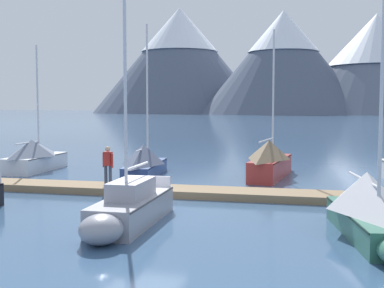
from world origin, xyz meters
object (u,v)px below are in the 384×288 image
(sailboat_nearest_berth, at_px, (36,156))
(sailboat_mid_dock_port, at_px, (145,161))
(sailboat_mid_dock_starboard, at_px, (128,208))
(sailboat_far_berth, at_px, (272,159))
(person_on_dock, at_px, (108,163))
(sailboat_outer_slip, at_px, (371,208))

(sailboat_nearest_berth, distance_m, sailboat_mid_dock_port, 6.97)
(sailboat_mid_dock_port, distance_m, sailboat_mid_dock_starboard, 11.05)
(sailboat_far_berth, xyz_separation_m, person_on_dock, (-6.25, -6.52, 0.33))
(sailboat_nearest_berth, bearing_deg, sailboat_mid_dock_starboard, -46.60)
(sailboat_nearest_berth, bearing_deg, sailboat_outer_slip, -30.63)
(sailboat_outer_slip, height_order, person_on_dock, sailboat_outer_slip)
(person_on_dock, bearing_deg, sailboat_mid_dock_port, 92.32)
(sailboat_far_berth, height_order, person_on_dock, sailboat_far_berth)
(sailboat_far_berth, bearing_deg, person_on_dock, -133.77)
(sailboat_mid_dock_starboard, bearing_deg, sailboat_mid_dock_port, 108.42)
(sailboat_mid_dock_starboard, xyz_separation_m, sailboat_far_berth, (2.96, 12.01, 0.36))
(sailboat_mid_dock_starboard, distance_m, sailboat_far_berth, 12.38)
(sailboat_nearest_berth, distance_m, sailboat_outer_slip, 20.42)
(sailboat_nearest_berth, distance_m, sailboat_far_berth, 13.44)
(sailboat_far_berth, bearing_deg, sailboat_mid_dock_starboard, -103.85)
(sailboat_mid_dock_starboard, height_order, sailboat_far_berth, sailboat_far_berth)
(sailboat_far_berth, distance_m, sailboat_outer_slip, 12.12)
(sailboat_mid_dock_starboard, bearing_deg, sailboat_nearest_berth, 133.40)
(sailboat_nearest_berth, relative_size, sailboat_mid_dock_starboard, 0.99)
(sailboat_nearest_berth, relative_size, person_on_dock, 4.26)
(sailboat_nearest_berth, height_order, sailboat_outer_slip, sailboat_outer_slip)
(sailboat_mid_dock_port, height_order, person_on_dock, sailboat_mid_dock_port)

